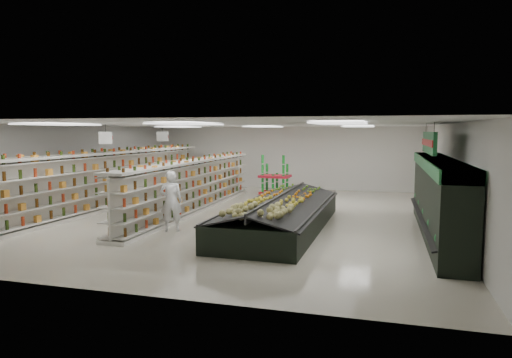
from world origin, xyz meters
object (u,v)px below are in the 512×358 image
(gondola_center, at_px, (193,188))
(gondola_left, at_px, (113,181))
(produce_island, at_px, (281,213))
(soda_endcap, at_px, (275,178))
(shopper_background, at_px, (184,181))
(shopper_main, at_px, (171,201))

(gondola_center, bearing_deg, gondola_left, 179.89)
(gondola_center, height_order, produce_island, gondola_center)
(gondola_center, bearing_deg, soda_endcap, 65.79)
(gondola_left, relative_size, soda_endcap, 7.31)
(gondola_left, bearing_deg, shopper_background, 61.26)
(gondola_left, xyz_separation_m, soda_endcap, (5.43, 4.57, -0.17))
(gondola_left, xyz_separation_m, produce_island, (7.23, -2.20, -0.52))
(gondola_left, distance_m, shopper_background, 3.32)
(gondola_center, xyz_separation_m, soda_endcap, (2.04, 4.57, -0.03))
(soda_endcap, bearing_deg, produce_island, -75.11)
(produce_island, height_order, soda_endcap, soda_endcap)
(produce_island, distance_m, soda_endcap, 7.02)
(gondola_center, xyz_separation_m, shopper_background, (-1.67, 2.83, -0.12))
(shopper_main, xyz_separation_m, shopper_background, (-2.45, 6.24, -0.15))
(soda_endcap, relative_size, shopper_main, 0.95)
(shopper_background, bearing_deg, gondola_center, -129.36)
(gondola_left, bearing_deg, shopper_main, -36.72)
(shopper_main, relative_size, shopper_background, 1.20)
(gondola_left, height_order, gondola_center, gondola_left)
(gondola_left, bearing_deg, gondola_center, 2.65)
(soda_endcap, bearing_deg, gondola_center, -114.04)
(gondola_left, distance_m, soda_endcap, 7.10)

